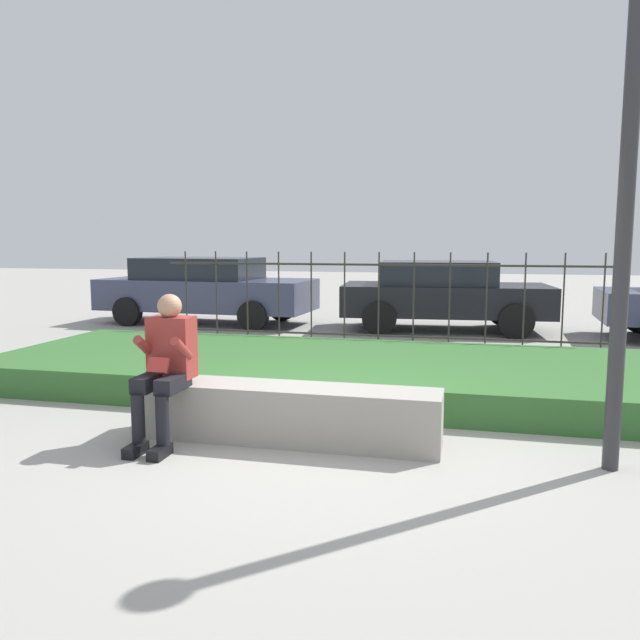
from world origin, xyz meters
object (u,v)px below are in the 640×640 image
person_seated_reader (166,362)px  car_parked_left (205,289)px  stone_bench (285,416)px  car_parked_center (443,293)px  street_lamp (629,147)px

person_seated_reader → car_parked_left: car_parked_left is taller
stone_bench → car_parked_center: 7.42m
car_parked_center → car_parked_left: size_ratio=0.89×
person_seated_reader → car_parked_left: bearing=111.5°
car_parked_left → street_lamp: 9.99m
stone_bench → street_lamp: bearing=-1.6°
car_parked_left → street_lamp: street_lamp is taller
car_parked_left → person_seated_reader: bearing=-65.8°
person_seated_reader → stone_bench: bearing=16.1°
stone_bench → street_lamp: street_lamp is taller
person_seated_reader → car_parked_center: bearing=75.1°
stone_bench → car_parked_center: car_parked_center is taller
stone_bench → car_parked_left: bearing=118.6°
car_parked_center → person_seated_reader: bearing=-109.6°
person_seated_reader → car_parked_center: 7.88m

